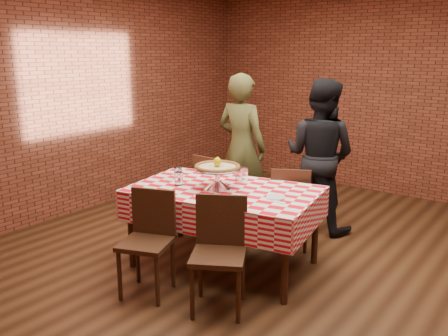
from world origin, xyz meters
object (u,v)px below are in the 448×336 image
at_px(pizza_stand, 217,178).
at_px(chair_far_left, 219,194).
at_px(water_glass_right, 178,173).
at_px(chair_near_left, 146,245).
at_px(water_glass_left, 179,179).
at_px(condiment_caddy, 241,174).
at_px(table, 224,228).
at_px(diner_black, 320,156).
at_px(chair_near_right, 218,257).
at_px(chair_far_right, 290,206).
at_px(pizza, 217,167).
at_px(diner_olive, 241,147).

distance_m(pizza_stand, chair_far_left, 0.93).
height_order(water_glass_right, chair_near_left, water_glass_right).
distance_m(water_glass_left, condiment_caddy, 0.61).
relative_size(condiment_caddy, chair_near_left, 0.16).
relative_size(table, diner_black, 0.98).
relative_size(chair_near_right, chair_far_right, 1.03).
bearing_deg(diner_black, pizza, 77.14).
height_order(chair_near_left, chair_far_right, chair_near_left).
bearing_deg(diner_olive, water_glass_left, 98.03).
bearing_deg(chair_far_right, water_glass_right, 14.98).
relative_size(water_glass_right, diner_olive, 0.07).
bearing_deg(condiment_caddy, table, -74.91).
distance_m(condiment_caddy, diner_black, 1.15).
height_order(chair_near_left, diner_black, diner_black).
xyz_separation_m(water_glass_left, water_glass_right, (-0.15, 0.16, 0.00)).
bearing_deg(condiment_caddy, chair_far_right, 68.63).
xyz_separation_m(pizza, water_glass_left, (-0.36, -0.13, -0.14)).
bearing_deg(condiment_caddy, diner_black, 86.60).
bearing_deg(water_glass_right, condiment_caddy, 30.54).
relative_size(chair_far_right, diner_black, 0.51).
relative_size(pizza_stand, chair_far_right, 0.50).
bearing_deg(pizza_stand, diner_olive, 115.70).
distance_m(pizza_stand, chair_near_right, 0.90).
bearing_deg(table, condiment_caddy, 94.03).
bearing_deg(diner_olive, water_glass_right, 92.13).
bearing_deg(water_glass_left, condiment_caddy, 50.77).
relative_size(water_glass_left, chair_near_left, 0.14).
bearing_deg(chair_near_right, chair_near_left, 164.85).
relative_size(pizza, water_glass_left, 3.35).
bearing_deg(water_glass_right, pizza_stand, -2.92).
bearing_deg(diner_black, chair_near_left, 78.10).
relative_size(water_glass_right, chair_near_right, 0.14).
bearing_deg(chair_far_left, pizza_stand, 128.23).
distance_m(chair_far_left, chair_far_right, 0.83).
bearing_deg(chair_near_right, chair_far_right, 67.35).
bearing_deg(water_glass_left, chair_far_right, 53.97).
xyz_separation_m(chair_near_left, diner_olive, (-0.46, 2.02, 0.44)).
relative_size(pizza_stand, diner_black, 0.26).
bearing_deg(pizza, chair_far_right, 68.30).
bearing_deg(water_glass_left, diner_olive, 99.75).
relative_size(water_glass_right, diner_black, 0.07).
relative_size(table, chair_far_left, 1.86).
bearing_deg(diner_black, water_glass_left, 66.30).
bearing_deg(pizza_stand, chair_near_left, -99.43).
bearing_deg(chair_near_left, diner_olive, 81.88).
distance_m(water_glass_right, chair_near_left, 0.98).
xyz_separation_m(pizza, chair_far_right, (0.32, 0.80, -0.52)).
height_order(water_glass_left, chair_near_left, water_glass_left).
xyz_separation_m(pizza, condiment_caddy, (0.03, 0.34, -0.13)).
xyz_separation_m(condiment_caddy, chair_near_left, (-0.16, -1.14, -0.39)).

